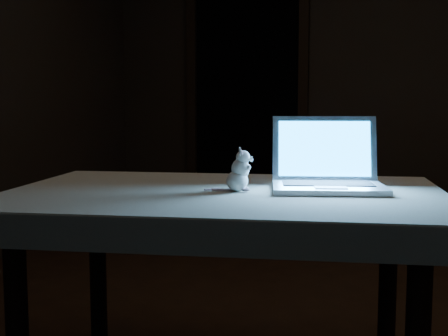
% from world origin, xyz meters
% --- Properties ---
extents(back_wall, '(4.50, 0.04, 2.60)m').
position_xyz_m(back_wall, '(0.00, 2.50, 1.30)').
color(back_wall, black).
rests_on(back_wall, ground).
extents(doorway, '(1.06, 0.36, 2.13)m').
position_xyz_m(doorway, '(-1.10, 2.50, 1.06)').
color(doorway, black).
rests_on(doorway, back_wall).
extents(table, '(1.44, 1.05, 0.71)m').
position_xyz_m(table, '(-0.31, -0.59, 0.35)').
color(table, black).
rests_on(table, floor).
extents(tablecloth, '(1.51, 1.09, 0.09)m').
position_xyz_m(tablecloth, '(-0.22, -0.57, 0.67)').
color(tablecloth, beige).
rests_on(tablecloth, table).
extents(laptop, '(0.43, 0.39, 0.25)m').
position_xyz_m(laptop, '(0.01, -0.49, 0.84)').
color(laptop, silver).
rests_on(laptop, tablecloth).
extents(plush_mouse, '(0.12, 0.12, 0.14)m').
position_xyz_m(plush_mouse, '(-0.27, -0.59, 0.79)').
color(plush_mouse, white).
rests_on(plush_mouse, tablecloth).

